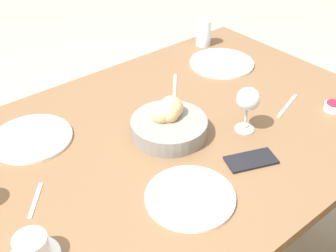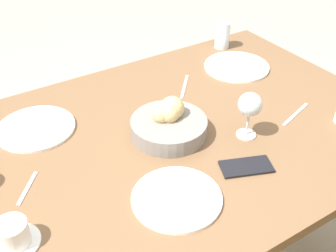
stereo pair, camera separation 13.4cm
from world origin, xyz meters
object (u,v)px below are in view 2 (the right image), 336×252
Objects in this scene: plate_near_right at (36,128)px; water_tumbler at (222,35)px; fork_silver at (296,114)px; cell_phone at (246,167)px; plate_near_left at (237,67)px; wine_glass at (250,106)px; spoon_coffee at (27,187)px; bread_basket at (168,123)px; plate_far_center at (177,198)px; knife_silver at (184,86)px; coffee_cup at (13,235)px.

water_tumbler is at bearing -169.64° from plate_near_right.
cell_phone is (0.33, 0.12, 0.00)m from fork_silver.
plate_near_left is at bearing -97.51° from fork_silver.
wine_glass reaches higher than spoon_coffee.
bread_basket is 0.47m from spoon_coffee.
plate_far_center is at bearing -0.50° from cell_phone.
plate_near_left and plate_far_center have the same top height.
bread_basket reaches higher than spoon_coffee.
plate_near_right is 0.69m from wine_glass.
plate_near_right is 0.92m from water_tumbler.
plate_far_center is (-0.22, 0.51, 0.00)m from plate_near_right.
knife_silver is (-0.35, -0.48, -0.00)m from plate_far_center.
plate_near_right is (0.83, -0.02, 0.00)m from plate_near_left.
wine_glass is 1.13× the size of knife_silver.
spoon_coffee is (-0.08, -0.17, -0.03)m from coffee_cup.
plate_near_right reaches higher than fork_silver.
plate_near_right is at bearing -35.10° from wine_glass.
knife_silver is at bearing 176.54° from plate_near_right.
water_tumbler reaches higher than cell_phone.
wine_glass is at bearing 53.77° from plate_near_left.
fork_silver is 0.42m from knife_silver.
wine_glass is 0.69m from spoon_coffee.
coffee_cup is 0.65m from cell_phone.
plate_near_left is 2.43× the size of spoon_coffee.
plate_near_right is at bearing -34.93° from bread_basket.
knife_silver is at bearing -102.88° from cell_phone.
bread_basket reaches higher than cell_phone.
plate_near_right is 1.54× the size of cell_phone.
water_tumbler reaches higher than plate_far_center.
cell_phone is (-0.46, 0.52, -0.00)m from plate_near_right.
bread_basket is 0.69m from water_tumbler.
cell_phone is (0.10, 0.12, -0.11)m from wine_glass.
coffee_cup is at bearing 18.02° from bread_basket.
water_tumbler is at bearing -157.46° from spoon_coffee.
spoon_coffee is at bearing -8.96° from fork_silver.
plate_near_left is at bearing 178.52° from plate_near_right.
coffee_cup is 0.85m from knife_silver.
plate_near_right is at bearing -1.48° from plate_near_left.
bread_basket is at bearing 25.46° from plate_near_left.
fork_silver is at bearing 82.49° from plate_near_left.
plate_far_center is at bearing 112.80° from plate_near_right.
water_tumbler is at bearing -121.45° from wine_glass.
wine_glass is 0.25m from fork_silver.
fork_silver is (-0.43, 0.15, -0.04)m from bread_basket.
cell_phone is (-0.57, 0.26, 0.00)m from spoon_coffee.
bread_basket is 0.45m from fork_silver.
wine_glass is at bearing -130.84° from cell_phone.
plate_near_left is at bearing -177.27° from knife_silver.
knife_silver is at bearing 2.73° from plate_near_left.
knife_silver is at bearing -152.58° from coffee_cup.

